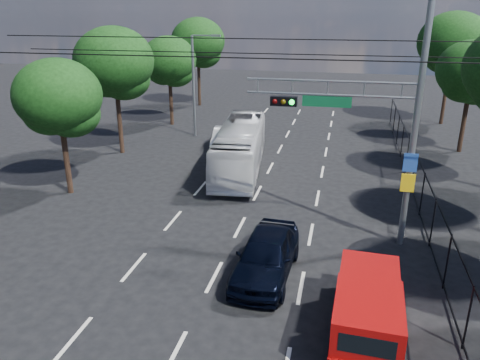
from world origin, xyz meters
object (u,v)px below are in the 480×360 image
(red_pickup, at_px, (367,308))
(navy_hatchback, at_px, (266,255))
(white_bus, at_px, (240,147))
(white_van, at_px, (224,138))
(signal_mast, at_px, (382,111))

(red_pickup, bearing_deg, navy_hatchback, 141.64)
(white_bus, distance_m, white_van, 4.63)
(white_bus, bearing_deg, white_van, 109.13)
(signal_mast, relative_size, white_bus, 0.99)
(signal_mast, height_order, navy_hatchback, signal_mast)
(red_pickup, distance_m, white_bus, 14.96)
(white_van, bearing_deg, navy_hatchback, -78.01)
(signal_mast, distance_m, white_bus, 10.83)
(signal_mast, bearing_deg, red_pickup, -92.73)
(navy_hatchback, distance_m, white_bus, 11.33)
(red_pickup, xyz_separation_m, navy_hatchback, (-3.28, 2.59, -0.17))
(red_pickup, bearing_deg, signal_mast, 87.27)
(white_bus, relative_size, white_van, 2.37)
(navy_hatchback, relative_size, white_bus, 0.48)
(red_pickup, distance_m, white_van, 19.53)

